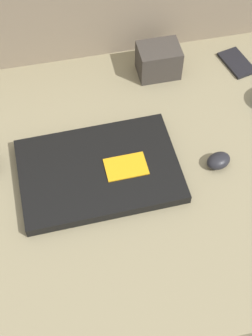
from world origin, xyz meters
The scene contains 6 objects.
ground_plane centered at (0.00, 0.00, 0.00)m, with size 8.00×8.00×0.00m, color #4C4742.
couch_seat centered at (0.00, 0.00, 0.06)m, with size 0.98×0.77×0.13m.
laptop centered at (-0.06, 0.01, 0.14)m, with size 0.35×0.24×0.03m.
computer_mouse centered at (0.20, -0.02, 0.14)m, with size 0.07×0.06×0.03m.
phone_black centered at (0.35, 0.27, 0.13)m, with size 0.08×0.11×0.01m.
camera_pouch centered at (0.15, 0.29, 0.17)m, with size 0.10×0.08×0.08m.
Camera 1 is at (-0.12, -0.55, 0.98)m, focal length 50.00 mm.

